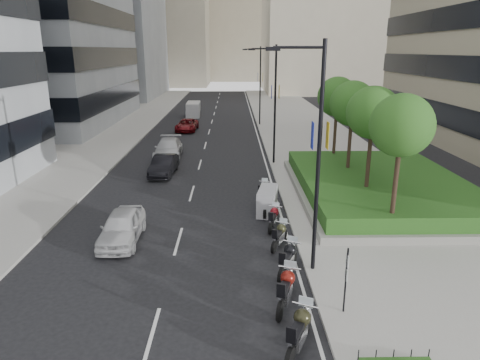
{
  "coord_description": "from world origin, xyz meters",
  "views": [
    {
      "loc": [
        1.09,
        -14.46,
        8.62
      ],
      "look_at": [
        1.46,
        7.23,
        2.0
      ],
      "focal_mm": 32.0,
      "sensor_mm": 36.0,
      "label": 1
    }
  ],
  "objects_px": {
    "car_b": "(164,165)",
    "lamp_post_0": "(315,150)",
    "motorcycle_5": "(267,201)",
    "motorcycle_3": "(280,235)",
    "motorcycle_4": "(273,218)",
    "delivery_van": "(193,110)",
    "motorcycle_0": "(299,331)",
    "car_a": "(122,227)",
    "motorcycle_6": "(263,191)",
    "car_c": "(168,149)",
    "parking_sign": "(346,277)",
    "car_d": "(187,125)",
    "lamp_post_1": "(273,99)",
    "motorcycle_1": "(286,289)",
    "lamp_post_2": "(259,82)",
    "motorcycle_2": "(288,259)"
  },
  "relations": [
    {
      "from": "lamp_post_1",
      "to": "car_d",
      "type": "relative_size",
      "value": 1.93
    },
    {
      "from": "motorcycle_0",
      "to": "motorcycle_1",
      "type": "distance_m",
      "value": 2.33
    },
    {
      "from": "motorcycle_0",
      "to": "motorcycle_4",
      "type": "distance_m",
      "value": 9.13
    },
    {
      "from": "car_d",
      "to": "motorcycle_3",
      "type": "bearing_deg",
      "value": -73.09
    },
    {
      "from": "car_d",
      "to": "delivery_van",
      "type": "bearing_deg",
      "value": 94.2
    },
    {
      "from": "motorcycle_0",
      "to": "motorcycle_2",
      "type": "height_order",
      "value": "motorcycle_0"
    },
    {
      "from": "delivery_van",
      "to": "car_a",
      "type": "bearing_deg",
      "value": -91.27
    },
    {
      "from": "motorcycle_4",
      "to": "motorcycle_5",
      "type": "distance_m",
      "value": 2.13
    },
    {
      "from": "motorcycle_4",
      "to": "parking_sign",
      "type": "bearing_deg",
      "value": -150.52
    },
    {
      "from": "lamp_post_1",
      "to": "motorcycle_0",
      "type": "bearing_deg",
      "value": -92.92
    },
    {
      "from": "motorcycle_0",
      "to": "motorcycle_6",
      "type": "height_order",
      "value": "motorcycle_0"
    },
    {
      "from": "parking_sign",
      "to": "car_b",
      "type": "xyz_separation_m",
      "value": [
        -8.66,
        17.25,
        -0.76
      ]
    },
    {
      "from": "motorcycle_4",
      "to": "car_d",
      "type": "distance_m",
      "value": 28.08
    },
    {
      "from": "parking_sign",
      "to": "car_d",
      "type": "relative_size",
      "value": 0.54
    },
    {
      "from": "motorcycle_1",
      "to": "car_c",
      "type": "relative_size",
      "value": 0.44
    },
    {
      "from": "car_c",
      "to": "motorcycle_6",
      "type": "bearing_deg",
      "value": -58.38
    },
    {
      "from": "delivery_van",
      "to": "motorcycle_0",
      "type": "bearing_deg",
      "value": -82.66
    },
    {
      "from": "motorcycle_5",
      "to": "car_a",
      "type": "bearing_deg",
      "value": 127.43
    },
    {
      "from": "car_b",
      "to": "motorcycle_1",
      "type": "bearing_deg",
      "value": -64.15
    },
    {
      "from": "lamp_post_1",
      "to": "motorcycle_6",
      "type": "xyz_separation_m",
      "value": [
        -1.27,
        -8.25,
        -4.52
      ]
    },
    {
      "from": "car_c",
      "to": "car_d",
      "type": "xyz_separation_m",
      "value": [
        0.28,
        12.27,
        -0.12
      ]
    },
    {
      "from": "motorcycle_5",
      "to": "motorcycle_3",
      "type": "bearing_deg",
      "value": -165.78
    },
    {
      "from": "car_c",
      "to": "motorcycle_0",
      "type": "bearing_deg",
      "value": -75.46
    },
    {
      "from": "motorcycle_6",
      "to": "lamp_post_0",
      "type": "bearing_deg",
      "value": -155.15
    },
    {
      "from": "motorcycle_1",
      "to": "car_a",
      "type": "distance_m",
      "value": 8.87
    },
    {
      "from": "lamp_post_0",
      "to": "car_a",
      "type": "xyz_separation_m",
      "value": [
        -8.25,
        3.05,
        -4.34
      ]
    },
    {
      "from": "motorcycle_5",
      "to": "motorcycle_6",
      "type": "distance_m",
      "value": 2.2
    },
    {
      "from": "car_b",
      "to": "lamp_post_0",
      "type": "bearing_deg",
      "value": -57.02
    },
    {
      "from": "lamp_post_0",
      "to": "car_b",
      "type": "bearing_deg",
      "value": 119.33
    },
    {
      "from": "motorcycle_0",
      "to": "car_b",
      "type": "relative_size",
      "value": 0.54
    },
    {
      "from": "car_b",
      "to": "parking_sign",
      "type": "bearing_deg",
      "value": -59.68
    },
    {
      "from": "motorcycle_6",
      "to": "delivery_van",
      "type": "xyz_separation_m",
      "value": [
        -7.06,
        33.54,
        0.33
      ]
    },
    {
      "from": "motorcycle_1",
      "to": "car_c",
      "type": "bearing_deg",
      "value": 37.16
    },
    {
      "from": "motorcycle_4",
      "to": "delivery_van",
      "type": "bearing_deg",
      "value": 27.62
    },
    {
      "from": "motorcycle_0",
      "to": "motorcycle_4",
      "type": "bearing_deg",
      "value": 24.38
    },
    {
      "from": "car_a",
      "to": "lamp_post_2",
      "type": "bearing_deg",
      "value": 74.54
    },
    {
      "from": "motorcycle_5",
      "to": "motorcycle_1",
      "type": "bearing_deg",
      "value": -169.29
    },
    {
      "from": "lamp_post_0",
      "to": "motorcycle_4",
      "type": "xyz_separation_m",
      "value": [
        -1.03,
        4.44,
        -4.52
      ]
    },
    {
      "from": "car_b",
      "to": "delivery_van",
      "type": "height_order",
      "value": "delivery_van"
    },
    {
      "from": "motorcycle_1",
      "to": "motorcycle_5",
      "type": "height_order",
      "value": "motorcycle_5"
    },
    {
      "from": "motorcycle_3",
      "to": "motorcycle_0",
      "type": "bearing_deg",
      "value": -156.66
    },
    {
      "from": "lamp_post_0",
      "to": "motorcycle_2",
      "type": "distance_m",
      "value": 4.53
    },
    {
      "from": "car_a",
      "to": "motorcycle_5",
      "type": "bearing_deg",
      "value": 25.42
    },
    {
      "from": "parking_sign",
      "to": "motorcycle_2",
      "type": "bearing_deg",
      "value": 117.61
    },
    {
      "from": "motorcycle_5",
      "to": "delivery_van",
      "type": "bearing_deg",
      "value": 22.35
    },
    {
      "from": "lamp_post_0",
      "to": "motorcycle_3",
      "type": "height_order",
      "value": "lamp_post_0"
    },
    {
      "from": "lamp_post_2",
      "to": "car_c",
      "type": "bearing_deg",
      "value": -118.22
    },
    {
      "from": "motorcycle_3",
      "to": "car_a",
      "type": "distance_m",
      "value": 7.34
    },
    {
      "from": "motorcycle_2",
      "to": "car_c",
      "type": "bearing_deg",
      "value": 45.28
    },
    {
      "from": "lamp_post_2",
      "to": "motorcycle_1",
      "type": "height_order",
      "value": "lamp_post_2"
    }
  ]
}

